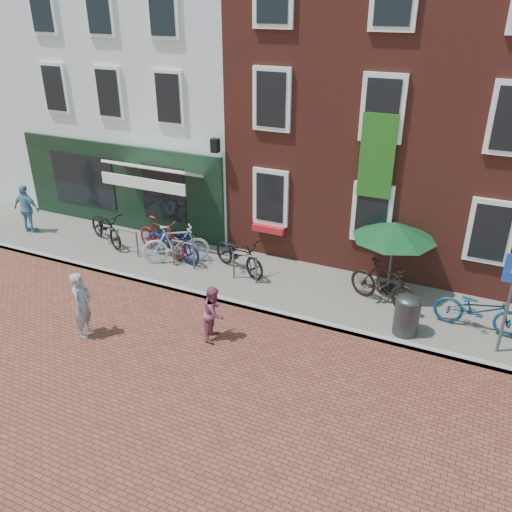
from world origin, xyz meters
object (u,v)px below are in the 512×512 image
at_px(litter_bin, 407,312).
at_px(boy, 214,313).
at_px(bicycle_0, 106,227).
at_px(woman, 82,305).
at_px(cafe_person, 27,209).
at_px(bicycle_6, 479,310).
at_px(bicycle_5, 384,284).
at_px(bicycle_2, 173,243).
at_px(bicycle_1, 161,237).
at_px(parasol, 395,227).
at_px(bicycle_3, 176,244).
at_px(bicycle_4, 239,254).

bearing_deg(litter_bin, boy, -154.65).
xyz_separation_m(boy, bicycle_0, (-5.66, 3.07, -0.04)).
height_order(woman, cafe_person, cafe_person).
relative_size(woman, bicycle_6, 0.81).
height_order(bicycle_5, bicycle_6, bicycle_5).
height_order(bicycle_0, bicycle_6, same).
xyz_separation_m(cafe_person, bicycle_2, (5.55, 0.29, -0.29)).
distance_m(woman, bicycle_1, 4.32).
distance_m(litter_bin, bicycle_6, 1.76).
height_order(parasol, bicycle_0, parasol).
bearing_deg(bicycle_6, bicycle_0, 91.16).
relative_size(bicycle_3, bicycle_6, 0.97).
bearing_deg(bicycle_0, bicycle_1, -63.80).
height_order(litter_bin, bicycle_3, bicycle_3).
bearing_deg(bicycle_2, bicycle_5, -79.34).
xyz_separation_m(cafe_person, bicycle_3, (5.76, 0.13, -0.23)).
distance_m(parasol, bicycle_1, 6.96).
distance_m(woman, bicycle_0, 5.10).
distance_m(bicycle_1, bicycle_2, 0.51).
distance_m(litter_bin, bicycle_2, 7.20).
xyz_separation_m(parasol, bicycle_3, (-6.10, -1.03, -1.24)).
xyz_separation_m(litter_bin, bicycle_0, (-9.74, 1.13, -0.02)).
xyz_separation_m(parasol, woman, (-6.12, -5.03, -1.11)).
xyz_separation_m(woman, cafe_person, (-5.75, 3.87, 0.10)).
bearing_deg(woman, bicycle_0, 19.09).
xyz_separation_m(woman, bicycle_2, (-0.19, 4.16, -0.19)).
distance_m(bicycle_0, bicycle_6, 11.27).
bearing_deg(bicycle_2, bicycle_3, -118.40).
xyz_separation_m(bicycle_2, bicycle_6, (8.65, -0.16, 0.00)).
distance_m(parasol, woman, 8.00).
distance_m(bicycle_1, bicycle_3, 0.75).
bearing_deg(bicycle_4, bicycle_0, 113.78).
height_order(bicycle_0, bicycle_1, bicycle_1).
bearing_deg(litter_bin, bicycle_5, 126.33).
xyz_separation_m(litter_bin, parasol, (-0.82, 1.91, 1.27)).
bearing_deg(bicycle_2, litter_bin, -87.96).
bearing_deg(litter_bin, bicycle_2, 171.70).
distance_m(boy, bicycle_0, 6.43).
bearing_deg(bicycle_5, cafe_person, 111.29).
distance_m(bicycle_2, bicycle_3, 0.27).
height_order(bicycle_0, bicycle_2, same).
distance_m(bicycle_0, bicycle_2, 2.61).
height_order(cafe_person, bicycle_6, cafe_person).
height_order(parasol, bicycle_3, parasol).
relative_size(cafe_person, bicycle_2, 0.81).
xyz_separation_m(parasol, bicycle_6, (2.35, -1.03, -1.29)).
bearing_deg(bicycle_4, bicycle_2, 116.75).
distance_m(parasol, cafe_person, 11.96).
bearing_deg(parasol, bicycle_1, -173.58).
bearing_deg(bicycle_4, parasol, -56.58).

